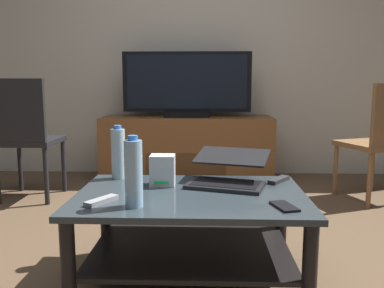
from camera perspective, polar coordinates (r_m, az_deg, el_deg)
name	(u,v)px	position (r m, az deg, el deg)	size (l,w,h in m)	color
ground_plane	(188,267)	(2.18, -0.55, -16.71)	(7.68, 7.68, 0.00)	brown
back_wall	(198,34)	(4.23, 0.82, 15.05)	(6.40, 0.12, 2.80)	beige
coffee_table	(191,221)	(1.93, -0.18, -10.64)	(1.04, 0.71, 0.43)	#2D383D
media_cabinet	(187,148)	(3.93, -0.69, -0.56)	(1.61, 0.48, 0.60)	brown
television	(187,86)	(3.86, -0.72, 8.09)	(1.20, 0.20, 0.61)	black
dining_chair	(382,137)	(3.46, 24.90, 0.88)	(0.57, 0.57, 0.92)	brown
side_chair	(25,133)	(3.43, -22.21, 1.39)	(0.44, 0.44, 0.96)	black
laptop	(228,173)	(2.04, 5.07, -4.04)	(0.45, 0.44, 0.15)	black
router_box	(163,170)	(2.01, -4.12, -3.66)	(0.12, 0.10, 0.15)	silver
water_bottle_near	(118,153)	(2.17, -10.24, -1.30)	(0.07, 0.07, 0.28)	silver
water_bottle_far	(134,173)	(1.67, -8.14, -4.04)	(0.07, 0.07, 0.29)	#99C6E5
cell_phone	(284,206)	(1.72, 12.74, -8.47)	(0.07, 0.14, 0.01)	black
tv_remote	(101,201)	(1.77, -12.49, -7.71)	(0.04, 0.16, 0.02)	#99999E
soundbar_remote	(279,180)	(2.13, 11.99, -4.91)	(0.04, 0.16, 0.02)	#2D2D30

